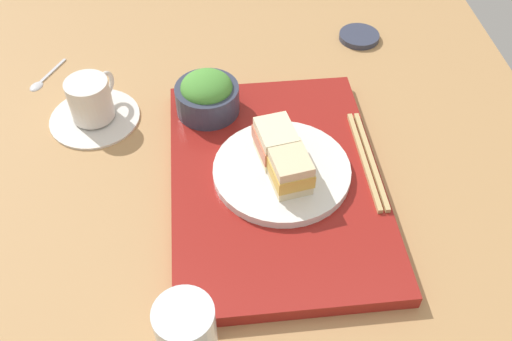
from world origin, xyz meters
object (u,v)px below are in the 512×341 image
(chopsticks_pair, at_px, (367,160))
(sandwich_far, at_px, (276,142))
(drinking_glass, at_px, (187,337))
(coffee_cup, at_px, (92,104))
(sandwich_plate, at_px, (282,171))
(sandwich_near, at_px, (289,169))
(small_sauce_dish, at_px, (359,36))
(teaspoon, at_px, (41,81))
(salad_bowl, at_px, (207,95))

(chopsticks_pair, bearing_deg, sandwich_far, 83.42)
(drinking_glass, bearing_deg, coffee_cup, 18.60)
(sandwich_plate, xyz_separation_m, drinking_glass, (-0.25, 0.14, 0.02))
(sandwich_near, height_order, small_sauce_dish, sandwich_near)
(teaspoon, bearing_deg, drinking_glass, -155.17)
(chopsticks_pair, bearing_deg, coffee_cup, 68.55)
(sandwich_plate, distance_m, teaspoon, 0.48)
(salad_bowl, height_order, coffee_cup, salad_bowl)
(sandwich_near, relative_size, coffee_cup, 0.51)
(small_sauce_dish, bearing_deg, drinking_glass, 150.92)
(salad_bowl, bearing_deg, chopsticks_pair, -121.35)
(sandwich_plate, height_order, chopsticks_pair, sandwich_plate)
(sandwich_near, height_order, sandwich_far, same)
(sandwich_plate, bearing_deg, drinking_glass, 151.31)
(sandwich_far, relative_size, drinking_glass, 0.71)
(sandwich_far, distance_m, salad_bowl, 0.15)
(sandwich_far, bearing_deg, salad_bowl, 36.99)
(sandwich_plate, xyz_separation_m, teaspoon, (0.28, 0.39, -0.02))
(sandwich_plate, bearing_deg, chopsticks_pair, -84.84)
(small_sauce_dish, bearing_deg, coffee_cup, 110.11)
(sandwich_near, relative_size, sandwich_far, 0.99)
(teaspoon, bearing_deg, small_sauce_dish, -83.10)
(chopsticks_pair, bearing_deg, salad_bowl, 58.65)
(sandwich_near, bearing_deg, sandwich_plate, 12.38)
(small_sauce_dish, relative_size, teaspoon, 0.83)
(sandwich_plate, relative_size, coffee_cup, 1.36)
(sandwich_plate, bearing_deg, small_sauce_dish, -29.37)
(drinking_glass, bearing_deg, sandwich_far, -25.33)
(sandwich_far, xyz_separation_m, small_sauce_dish, (0.32, -0.20, -0.06))
(sandwich_far, distance_m, small_sauce_dish, 0.38)
(sandwich_plate, height_order, small_sauce_dish, sandwich_plate)
(coffee_cup, bearing_deg, sandwich_far, -117.81)
(salad_bowl, distance_m, coffee_cup, 0.19)
(sandwich_plate, height_order, teaspoon, sandwich_plate)
(salad_bowl, distance_m, small_sauce_dish, 0.36)
(coffee_cup, bearing_deg, sandwich_near, -124.73)
(sandwich_near, bearing_deg, salad_bowl, 30.53)
(chopsticks_pair, height_order, small_sauce_dish, chopsticks_pair)
(coffee_cup, bearing_deg, chopsticks_pair, -111.45)
(chopsticks_pair, distance_m, coffee_cup, 0.44)
(chopsticks_pair, relative_size, small_sauce_dish, 2.59)
(chopsticks_pair, height_order, coffee_cup, coffee_cup)
(sandwich_near, distance_m, sandwich_far, 0.06)
(sandwich_near, xyz_separation_m, small_sauce_dish, (0.38, -0.19, -0.05))
(sandwich_far, xyz_separation_m, coffee_cup, (0.15, 0.28, -0.03))
(drinking_glass, bearing_deg, sandwich_near, -32.56)
(small_sauce_dish, bearing_deg, sandwich_near, 153.14)
(sandwich_far, relative_size, small_sauce_dish, 1.00)
(salad_bowl, relative_size, teaspoon, 1.10)
(drinking_glass, bearing_deg, chopsticks_pair, -45.18)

